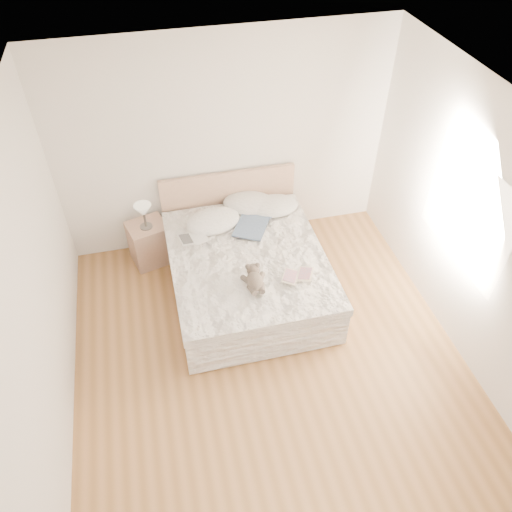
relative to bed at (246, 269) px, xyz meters
The scene contains 16 objects.
floor 1.23m from the bed, 90.00° to the right, with size 4.00×4.50×0.00m, color brown.
ceiling 2.67m from the bed, 90.00° to the right, with size 4.00×4.50×0.00m, color white.
wall_back 1.49m from the bed, 90.00° to the left, with size 4.00×0.02×2.70m, color silver.
wall_left 2.55m from the bed, 149.21° to the right, with size 0.02×4.50×2.70m, color silver.
wall_right 2.55m from the bed, 30.79° to the right, with size 0.02×4.50×2.70m, color silver.
window 2.46m from the bed, 24.16° to the right, with size 0.02×1.30×1.10m, color white.
bed is the anchor object (origin of this frame).
nightstand 1.31m from the bed, 144.39° to the left, with size 0.45×0.40×0.56m, color #A07D64.
table_lamp 1.38m from the bed, 145.49° to the left, with size 0.27×0.27×0.33m.
pillow_left 0.70m from the bed, 116.20° to the left, with size 0.66×0.46×0.20m, color white.
pillow_middle 0.90m from the bed, 74.02° to the left, with size 0.67×0.47×0.20m, color silver.
pillow_right 0.91m from the bed, 52.97° to the left, with size 0.61×0.43×0.18m, color silver.
blouse 0.53m from the bed, 67.13° to the left, with size 0.55×0.59×0.02m, color #374966, non-canonical shape.
photo_book 0.71m from the bed, 151.56° to the left, with size 0.32×0.22×0.02m, color white.
childrens_book 0.78m from the bed, 51.69° to the right, with size 0.33×0.22×0.02m, color beige.
teddy_bear 0.70m from the bed, 93.92° to the right, with size 0.23×0.32×0.17m, color brown, non-canonical shape.
Camera 1 is at (-0.87, -2.90, 4.39)m, focal length 35.00 mm.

